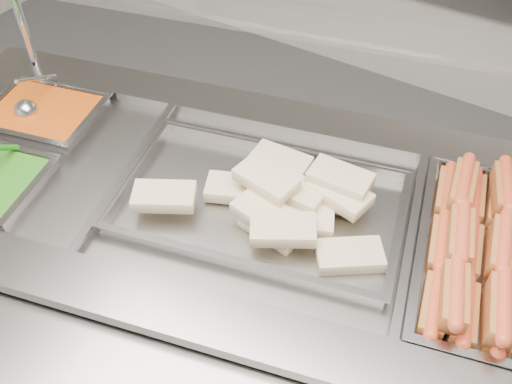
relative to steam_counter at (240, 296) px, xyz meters
The scene contains 8 objects.
steam_counter is the anchor object (origin of this frame).
sneeze_guard 0.94m from the steam_counter, 104.00° to the left, with size 1.87×0.76×0.49m.
pan_hotdogs 0.84m from the steam_counter, 14.00° to the left, with size 0.52×0.69×0.11m.
pan_wraps 0.48m from the steam_counter, 14.00° to the left, with size 0.85×0.62×0.08m.
pan_beans 0.87m from the steam_counter, behind, with size 0.39×0.34×0.11m.
hotdogs_in_buns 0.85m from the steam_counter, 12.34° to the left, with size 0.47×0.62×0.13m.
tortilla_wraps 0.54m from the steam_counter, 15.63° to the left, with size 0.70×0.42×0.11m.
ladle 0.93m from the steam_counter, behind, with size 0.09×0.22×0.16m.
Camera 1 is at (0.72, -0.62, 2.15)m, focal length 40.00 mm.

